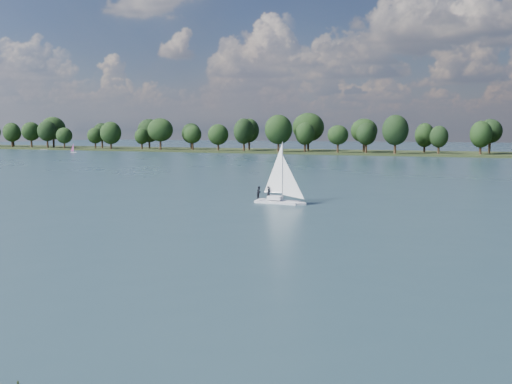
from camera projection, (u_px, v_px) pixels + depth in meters
The scene contains 6 objects.
ground at pixel (387, 176), 117.65m from camera, with size 700.00×700.00×0.00m, color #233342.
far_shore at pixel (442, 155), 219.75m from camera, with size 660.00×40.00×1.50m, color black.
sailboat at pixel (278, 185), 73.05m from camera, with size 6.41×2.14×8.31m.
dinghy_pink at pixel (74, 150), 240.62m from camera, with size 2.78×1.82×4.14m.
pontoon at pixel (45, 150), 273.84m from camera, with size 4.00×2.00×0.50m, color slate.
treeline at pixel (424, 133), 218.53m from camera, with size 562.11×74.52×18.34m.
Camera 1 is at (22.02, -18.37, 9.39)m, focal length 40.00 mm.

